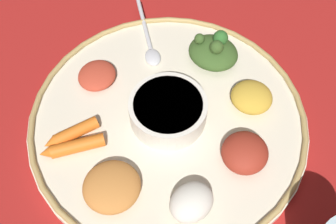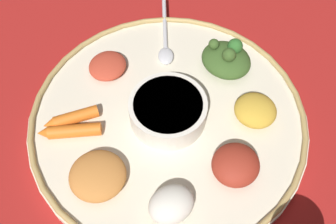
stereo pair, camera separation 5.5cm
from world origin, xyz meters
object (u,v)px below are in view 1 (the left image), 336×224
spoon (149,42)px  greens_pile (213,51)px  center_bowl (168,110)px  carrot_near_spoon (72,133)px  carrot_outer (73,146)px

spoon → greens_pile: greens_pile is taller
center_bowl → carrot_near_spoon: size_ratio=1.37×
center_bowl → spoon: (0.02, 0.14, -0.02)m
center_bowl → carrot_outer: (-0.14, 0.00, -0.01)m
center_bowl → carrot_near_spoon: (-0.13, 0.02, -0.01)m
carrot_near_spoon → carrot_outer: same height
carrot_near_spoon → spoon: bearing=37.0°
center_bowl → carrot_outer: 0.14m
center_bowl → carrot_near_spoon: bearing=170.7°
spoon → carrot_outer: bearing=-139.2°
spoon → carrot_near_spoon: (-0.16, -0.12, 0.00)m
greens_pile → carrot_outer: greens_pile is taller
greens_pile → carrot_outer: size_ratio=1.17×
spoon → carrot_near_spoon: carrot_near_spoon is taller
carrot_outer → spoon: bearing=40.8°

